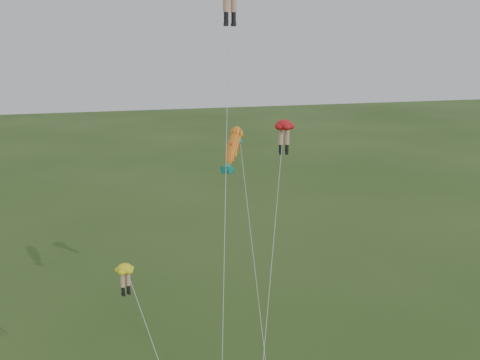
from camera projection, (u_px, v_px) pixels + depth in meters
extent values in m
cylinder|color=tan|center=(226.00, 1.00, 33.53)|extent=(0.38, 0.38, 1.32)
cylinder|color=black|center=(226.00, 18.00, 33.77)|extent=(0.30, 0.30, 0.66)
cube|color=black|center=(226.00, 25.00, 33.88)|extent=(0.28, 0.42, 0.19)
cylinder|color=tan|center=(234.00, 1.00, 33.76)|extent=(0.38, 0.38, 1.32)
cylinder|color=black|center=(234.00, 18.00, 34.01)|extent=(0.30, 0.30, 0.66)
cube|color=black|center=(234.00, 25.00, 34.11)|extent=(0.28, 0.42, 0.19)
cylinder|color=silver|center=(226.00, 191.00, 30.29)|extent=(3.78, 11.82, 24.30)
ellipsoid|color=red|center=(284.00, 125.00, 34.54)|extent=(1.66, 1.66, 0.67)
cylinder|color=tan|center=(281.00, 137.00, 34.73)|extent=(0.30, 0.30, 1.03)
cylinder|color=black|center=(281.00, 148.00, 34.92)|extent=(0.23, 0.23, 0.51)
cube|color=black|center=(280.00, 153.00, 35.00)|extent=(0.24, 0.33, 0.15)
cylinder|color=tan|center=(287.00, 137.00, 34.74)|extent=(0.30, 0.30, 1.03)
cylinder|color=black|center=(287.00, 148.00, 34.93)|extent=(0.23, 0.23, 0.51)
cube|color=black|center=(287.00, 153.00, 35.01)|extent=(0.24, 0.33, 0.15)
cylinder|color=silver|center=(272.00, 264.00, 31.20)|extent=(4.91, 9.73, 15.52)
ellipsoid|color=yellow|center=(125.00, 268.00, 27.39)|extent=(1.33, 1.33, 0.51)
cylinder|color=tan|center=(123.00, 280.00, 27.44)|extent=(0.23, 0.23, 0.77)
cylinder|color=black|center=(123.00, 290.00, 27.58)|extent=(0.18, 0.18, 0.39)
cube|color=black|center=(123.00, 295.00, 27.64)|extent=(0.20, 0.26, 0.11)
cylinder|color=tan|center=(128.00, 278.00, 27.63)|extent=(0.23, 0.23, 0.77)
cylinder|color=black|center=(129.00, 289.00, 27.77)|extent=(0.18, 0.18, 0.39)
cube|color=black|center=(129.00, 293.00, 27.83)|extent=(0.20, 0.26, 0.11)
ellipsoid|color=#FBAB1F|center=(233.00, 146.00, 33.64)|extent=(2.21, 2.58, 2.78)
sphere|color=#FBAB1F|center=(233.00, 146.00, 33.64)|extent=(1.47, 1.55, 1.27)
cone|color=#14857F|center=(233.00, 146.00, 33.64)|extent=(1.28, 1.40, 1.18)
cone|color=#14857F|center=(233.00, 146.00, 33.64)|extent=(1.28, 1.40, 1.18)
cone|color=#14857F|center=(233.00, 146.00, 33.64)|extent=(0.72, 0.78, 0.66)
cone|color=#14857F|center=(233.00, 146.00, 33.64)|extent=(0.72, 0.78, 0.66)
cone|color=red|center=(233.00, 146.00, 33.64)|extent=(0.75, 0.80, 0.66)
cylinder|color=silver|center=(252.00, 275.00, 31.43)|extent=(0.12, 8.44, 14.03)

